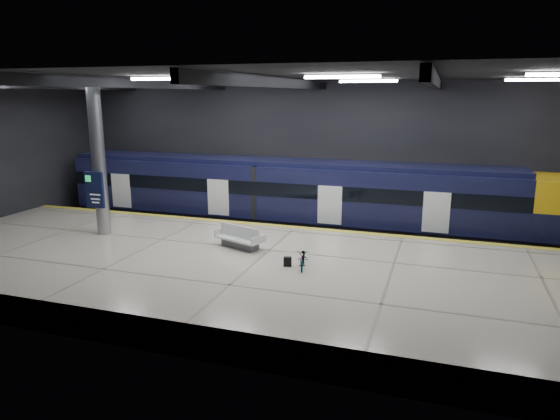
% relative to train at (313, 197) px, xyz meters
% --- Properties ---
extents(ground, '(30.00, 30.00, 0.00)m').
position_rel_train_xyz_m(ground, '(-0.14, -5.50, -2.06)').
color(ground, black).
rests_on(ground, ground).
extents(room_shell, '(30.10, 16.10, 8.05)m').
position_rel_train_xyz_m(room_shell, '(-0.14, -5.49, 3.66)').
color(room_shell, black).
rests_on(room_shell, ground).
extents(platform, '(30.00, 11.00, 1.10)m').
position_rel_train_xyz_m(platform, '(-0.14, -8.00, -1.51)').
color(platform, beige).
rests_on(platform, ground).
extents(safety_strip, '(30.00, 0.40, 0.01)m').
position_rel_train_xyz_m(safety_strip, '(-0.14, -2.75, -0.95)').
color(safety_strip, gold).
rests_on(safety_strip, platform).
extents(rails, '(30.00, 1.52, 0.16)m').
position_rel_train_xyz_m(rails, '(-0.14, 0.00, -1.98)').
color(rails, gray).
rests_on(rails, ground).
extents(train, '(29.40, 2.84, 3.79)m').
position_rel_train_xyz_m(train, '(0.00, 0.00, 0.00)').
color(train, black).
rests_on(train, ground).
extents(bench, '(2.32, 1.58, 0.95)m').
position_rel_train_xyz_m(bench, '(-1.41, -6.57, -0.63)').
color(bench, '#595B60').
rests_on(bench, platform).
extents(bicycle, '(0.80, 1.52, 0.76)m').
position_rel_train_xyz_m(bicycle, '(1.74, -8.12, -0.58)').
color(bicycle, '#99999E').
rests_on(bicycle, platform).
extents(pannier_bag, '(0.34, 0.26, 0.35)m').
position_rel_train_xyz_m(pannier_bag, '(1.14, -8.12, -0.78)').
color(pannier_bag, black).
rests_on(pannier_bag, platform).
extents(info_column, '(0.90, 0.78, 6.90)m').
position_rel_train_xyz_m(info_column, '(-8.14, -6.52, 2.40)').
color(info_column, '#9EA0A5').
rests_on(info_column, platform).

